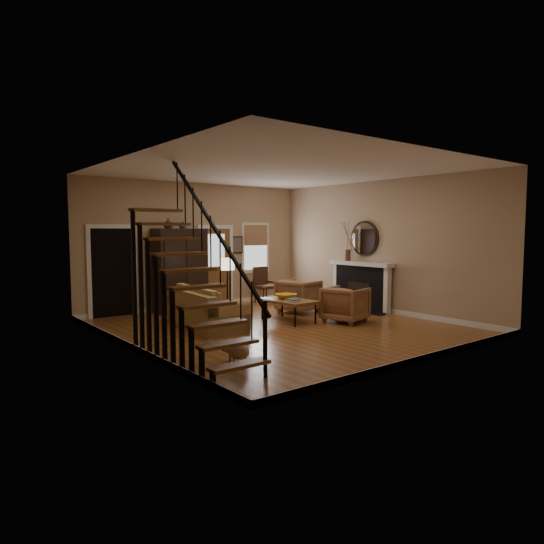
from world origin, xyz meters
TOP-DOWN VIEW (x-y plane):
  - room at (-0.41, 1.76)m, footprint 7.00×7.33m
  - staircase at (-2.78, -1.30)m, footprint 0.94×2.80m
  - fireplace at (3.13, 0.50)m, footprint 0.33×1.95m
  - armoire at (-0.70, 3.15)m, footprint 1.30×0.60m
  - vase_a at (-1.05, 3.05)m, footprint 0.24×0.24m
  - vase_b at (-0.65, 3.05)m, footprint 0.20×0.20m
  - sofa at (-1.25, 0.92)m, footprint 1.11×2.21m
  - coffee_table at (0.59, 0.42)m, footprint 0.79×1.32m
  - bowl at (0.64, 0.57)m, footprint 0.45×0.45m
  - books at (0.47, 0.12)m, footprint 0.24×0.33m
  - armchair_left at (1.55, -0.42)m, footprint 1.06×1.04m
  - armchair_right at (1.58, 1.20)m, footprint 1.10×1.08m
  - floor_lamp at (-0.37, 1.45)m, footprint 0.39×0.39m
  - side_chair at (1.85, 2.95)m, footprint 0.54×0.54m
  - dog at (-2.22, -1.70)m, footprint 0.40×0.50m

SIDE VIEW (x-z plane):
  - dog at x=-2.22m, z-range 0.00..0.32m
  - coffee_table at x=0.59m, z-range 0.00..0.50m
  - sofa at x=-1.25m, z-range 0.00..0.80m
  - armchair_left at x=1.55m, z-range 0.00..0.80m
  - armchair_right at x=1.58m, z-range 0.00..0.83m
  - side_chair at x=1.85m, z-range 0.00..1.02m
  - books at x=0.47m, z-range 0.50..0.56m
  - bowl at x=0.64m, z-range 0.50..0.61m
  - floor_lamp at x=-0.37m, z-range 0.00..1.42m
  - fireplace at x=3.13m, z-range -0.41..1.89m
  - armoire at x=-0.70m, z-range 0.00..2.10m
  - room at x=-0.41m, z-range -0.14..3.16m
  - staircase at x=-2.78m, z-range 0.00..3.20m
  - vase_b at x=-0.65m, z-range 2.10..2.31m
  - vase_a at x=-1.05m, z-range 2.10..2.35m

